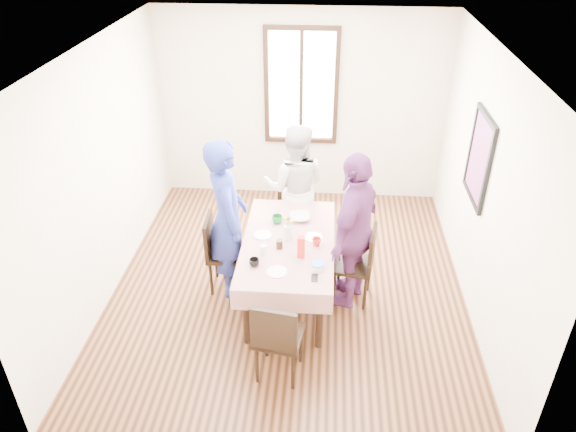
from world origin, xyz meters
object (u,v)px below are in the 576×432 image
object	(u,v)px
chair_right	(353,264)
chair_near	(279,336)
chair_left	(227,253)
dining_table	(288,270)
chair_far	(295,212)
person_left	(226,218)
person_far	(295,188)
person_right	(354,230)

from	to	relation	value
chair_right	chair_near	xyz separation A→B (m)	(-0.70, -1.16, 0.00)
chair_left	dining_table	bearing A→B (deg)	75.98
dining_table	chair_right	distance (m)	0.71
dining_table	chair_near	size ratio (longest dim) A/B	1.77
dining_table	chair_far	bearing A→B (deg)	90.00
chair_far	chair_near	size ratio (longest dim) A/B	1.00
chair_far	person_left	xyz separation A→B (m)	(-0.68, -0.96, 0.46)
chair_left	chair_far	bearing A→B (deg)	141.83
dining_table	person_left	bearing A→B (deg)	167.54
dining_table	chair_right	size ratio (longest dim) A/B	1.77
chair_left	person_left	bearing A→B (deg)	88.12
dining_table	person_left	xyz separation A→B (m)	(-0.68, 0.15, 0.54)
chair_right	person_far	bearing A→B (deg)	43.62
chair_right	chair_far	bearing A→B (deg)	43.11
dining_table	person_far	size ratio (longest dim) A/B	0.98
chair_near	person_far	world-z (taller)	person_far
chair_right	chair_far	xyz separation A→B (m)	(-0.70, 1.06, 0.00)
chair_near	chair_left	bearing A→B (deg)	127.74
chair_near	person_far	distance (m)	2.23
chair_left	chair_near	bearing A→B (deg)	27.28
dining_table	chair_near	bearing A→B (deg)	-90.00
person_left	person_far	distance (m)	1.16
chair_left	chair_near	size ratio (longest dim) A/B	1.00
dining_table	chair_left	xyz separation A→B (m)	(-0.70, 0.15, 0.08)
chair_right	person_far	xyz separation A→B (m)	(-0.70, 1.04, 0.37)
chair_left	chair_near	world-z (taller)	same
dining_table	chair_right	bearing A→B (deg)	4.10
dining_table	person_far	bearing A→B (deg)	90.00
dining_table	chair_near	xyz separation A→B (m)	(0.00, -1.11, 0.08)
chair_left	person_right	size ratio (longest dim) A/B	0.51
chair_far	chair_left	bearing A→B (deg)	45.89
chair_right	chair_near	world-z (taller)	same
chair_near	dining_table	bearing A→B (deg)	98.58
chair_right	person_right	distance (m)	0.44
chair_far	person_right	world-z (taller)	person_right
chair_left	person_left	world-z (taller)	person_left
dining_table	chair_far	world-z (taller)	chair_far
chair_left	chair_far	distance (m)	1.19
person_left	person_right	world-z (taller)	person_left
chair_far	person_right	bearing A→B (deg)	115.06
dining_table	chair_left	distance (m)	0.72
chair_left	person_far	size ratio (longest dim) A/B	0.55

